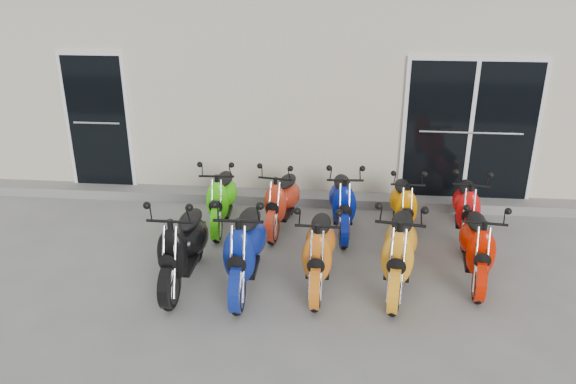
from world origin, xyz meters
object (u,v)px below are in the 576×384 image
scooter_front_orange_b (400,240)px  scooter_back_blue (343,195)px  scooter_front_black (182,237)px  scooter_front_blue (245,237)px  scooter_front_red (478,237)px  scooter_back_red (282,193)px  scooter_back_yellow (404,198)px  scooter_back_green (221,190)px  scooter_back_extra (467,200)px  scooter_front_orange_a (319,241)px

scooter_front_orange_b → scooter_back_blue: 1.58m
scooter_front_black → scooter_front_blue: (0.73, 0.01, 0.03)m
scooter_front_blue → scooter_front_red: size_ratio=1.13×
scooter_front_red → scooter_front_black: bearing=-166.3°
scooter_back_red → scooter_back_yellow: scooter_back_red is taller
scooter_front_blue → scooter_back_green: scooter_front_blue is taller
scooter_front_black → scooter_front_red: 3.46m
scooter_front_blue → scooter_front_red: 2.73m
scooter_back_green → scooter_back_blue: (1.72, -0.01, 0.01)m
scooter_back_green → scooter_back_extra: bearing=-2.9°
scooter_front_orange_a → scooter_back_red: size_ratio=1.05×
scooter_front_orange_a → scooter_back_green: bearing=135.6°
scooter_front_blue → scooter_back_blue: scooter_front_blue is taller
scooter_front_black → scooter_front_red: scooter_front_black is taller
scooter_front_red → scooter_back_extra: 1.19m
scooter_front_orange_b → scooter_front_red: size_ratio=1.10×
scooter_front_black → scooter_back_extra: scooter_front_black is taller
scooter_front_orange_a → scooter_back_yellow: bearing=55.1°
scooter_front_black → scooter_back_red: scooter_front_black is taller
scooter_front_blue → scooter_back_extra: (2.81, 1.59, -0.08)m
scooter_back_yellow → scooter_back_extra: scooter_back_extra is taller
scooter_back_red → scooter_back_extra: (2.55, 0.00, 0.00)m
scooter_back_red → scooter_back_yellow: bearing=9.5°
scooter_front_blue → scooter_back_yellow: scooter_front_blue is taller
scooter_back_blue → scooter_front_black: bearing=-142.6°
scooter_back_blue → scooter_back_red: bearing=175.5°
scooter_front_blue → scooter_back_red: 1.61m
scooter_back_red → scooter_back_green: bearing=-171.0°
scooter_front_orange_a → scooter_back_red: bearing=112.8°
scooter_front_black → scooter_back_extra: bearing=25.3°
scooter_back_red → scooter_back_blue: size_ratio=0.97×
scooter_front_orange_a → scooter_back_yellow: scooter_front_orange_a is taller
scooter_front_black → scooter_back_red: size_ratio=1.10×
scooter_back_green → scooter_front_orange_a: bearing=-48.6°
scooter_front_black → scooter_front_blue: size_ratio=0.96×
scooter_front_red → scooter_back_yellow: bearing=128.2°
scooter_front_red → scooter_back_yellow: 1.43m
scooter_front_red → scooter_back_yellow: size_ratio=1.07×
scooter_back_green → scooter_back_extra: size_ratio=1.01×
scooter_front_orange_b → scooter_back_yellow: (0.19, 1.49, -0.09)m
scooter_front_blue → scooter_back_blue: 1.92m
scooter_front_orange_a → scooter_front_orange_b: size_ratio=0.94×
scooter_back_green → scooter_front_red: bearing=-22.6°
scooter_back_yellow → scooter_front_orange_b: bearing=-97.1°
scooter_back_extra → scooter_back_blue: bearing=-170.9°
scooter_back_extra → scooter_front_red: bearing=-86.7°
scooter_back_green → scooter_back_yellow: size_ratio=1.06×
scooter_front_black → scooter_front_blue: bearing=1.9°
scooter_back_green → scooter_back_extra: scooter_back_green is taller
scooter_back_red → scooter_back_extra: same height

